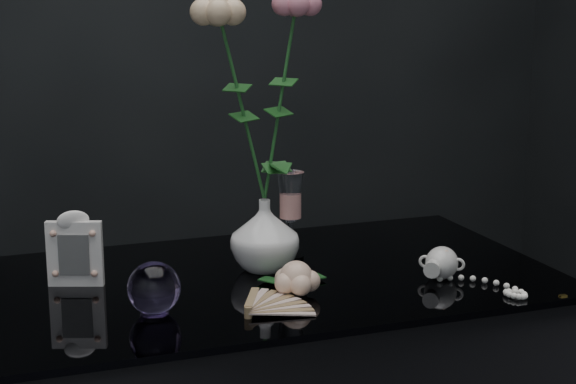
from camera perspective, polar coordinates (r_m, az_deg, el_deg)
name	(u,v)px	position (r m, az deg, el deg)	size (l,w,h in m)	color
vase	(265,235)	(1.61, -1.52, -2.80)	(0.13, 0.13, 0.13)	white
wine_glass	(290,215)	(1.68, 0.16, -1.52)	(0.05, 0.05, 0.17)	white
picture_frame	(75,248)	(1.57, -13.63, -3.56)	(0.10, 0.08, 0.13)	white
paperweight	(154,288)	(1.41, -8.66, -6.16)	(0.09, 0.09, 0.09)	#9B7ECD
paper_fan	(248,311)	(1.39, -2.58, -7.70)	(0.21, 0.17, 0.02)	beige
loose_rose	(296,278)	(1.49, 0.53, -5.59)	(0.13, 0.17, 0.06)	#FFC3A4
pearl_jar	(442,262)	(1.60, 9.91, -4.45)	(0.20, 0.21, 0.06)	silver
roses	(259,83)	(1.56, -1.91, 7.08)	(0.22, 0.11, 0.43)	#DDB68A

